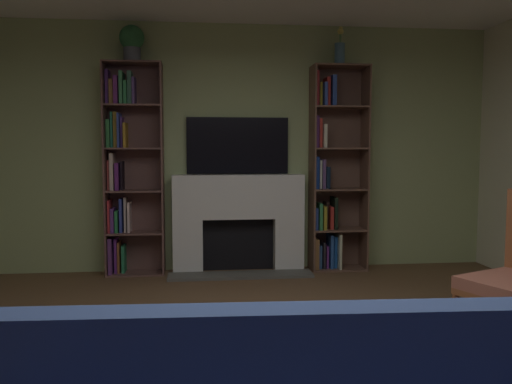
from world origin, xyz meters
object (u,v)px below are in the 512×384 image
Objects in this scene: tv at (238,146)px; bookshelf_right at (331,176)px; fireplace at (238,220)px; potted_plant at (132,41)px; bookshelf_left at (127,166)px; vase_with_flowers at (340,51)px.

bookshelf_right reaches higher than tv.
potted_plant is at bearing -178.90° from fireplace.
tv is 1.58m from potted_plant.
potted_plant is (-2.18, -0.03, 1.44)m from bookshelf_right.
bookshelf_left and bookshelf_right have the same top height.
potted_plant reaches higher than fireplace.
bookshelf_right is (1.05, -0.09, -0.34)m from tv.
potted_plant is at bearing -173.93° from tv.
bookshelf_left is at bearing 179.16° from fireplace.
bookshelf_right is 2.62m from potted_plant.
tv is 2.66× the size of vase_with_flowers.
fireplace is 1.36× the size of tv.
potted_plant reaches higher than bookshelf_left.
tv is 1.11m from bookshelf_right.
bookshelf_right is at bearing -5.08° from tv.
bookshelf_left is at bearing 153.15° from potted_plant.
tv is (0.00, 0.10, 0.82)m from fireplace.
tv is at bearing 174.92° from bookshelf_right.
potted_plant is at bearing -179.31° from bookshelf_right.
fireplace is 3.63× the size of vase_with_flowers.
potted_plant is (0.08, -0.04, 1.33)m from bookshelf_left.
tv is at bearing 3.83° from bookshelf_left.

